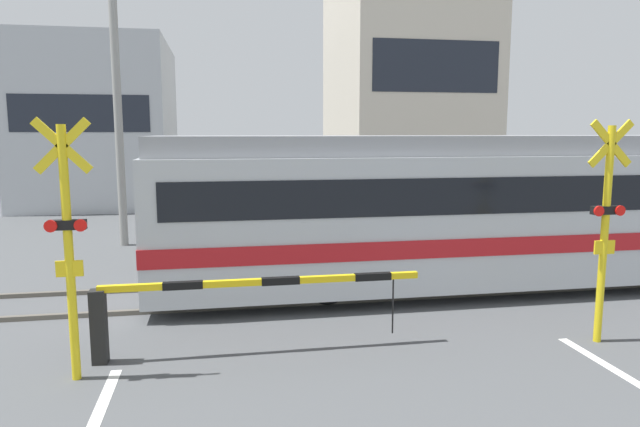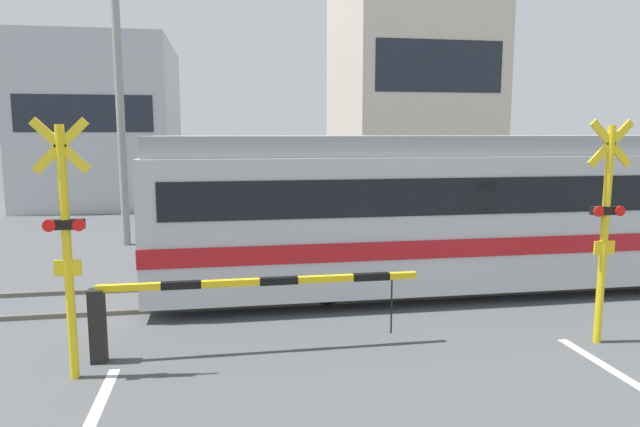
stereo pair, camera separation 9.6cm
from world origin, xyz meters
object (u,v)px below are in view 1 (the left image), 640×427
crossing_signal_left (68,239)px  crossing_signal_right (605,222)px  crossing_barrier_far (380,224)px  pedestrian (266,205)px  crossing_barrier_near (199,301)px  commuter_train (570,204)px

crossing_signal_left → crossing_signal_right: same height
crossing_barrier_far → pedestrian: bearing=134.7°
crossing_barrier_near → crossing_signal_left: bearing=-162.6°
crossing_barrier_far → crossing_barrier_near: bearing=-126.1°
crossing_barrier_near → pedestrian: (1.64, 8.54, 0.22)m
commuter_train → crossing_barrier_near: bearing=-159.5°
pedestrian → crossing_barrier_far: bearing=-45.3°
crossing_signal_right → pedestrian: (-4.16, 9.02, -0.79)m
crossing_barrier_far → crossing_signal_left: 8.66m
crossing_barrier_near → crossing_barrier_far: bearing=53.9°
crossing_signal_right → pedestrian: crossing_signal_right is taller
pedestrian → crossing_signal_right: bearing=-65.2°
commuter_train → crossing_signal_left: (-8.95, -3.26, 0.18)m
crossing_signal_left → pedestrian: crossing_signal_left is taller
commuter_train → crossing_signal_left: 9.52m
commuter_train → crossing_signal_right: 3.65m
crossing_barrier_far → crossing_signal_right: size_ratio=1.39×
crossing_signal_right → commuter_train: bearing=63.5°
crossing_signal_left → crossing_signal_right: size_ratio=1.00×
commuter_train → crossing_signal_right: size_ratio=5.16×
crossing_barrier_near → crossing_signal_left: (-1.52, -0.48, 1.01)m
crossing_barrier_far → crossing_signal_right: (1.52, -6.34, 1.01)m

